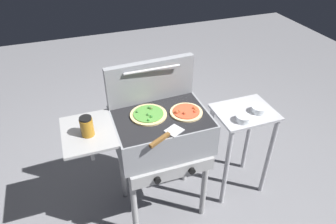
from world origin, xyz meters
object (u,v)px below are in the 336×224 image
object	(u,v)px
prep_table	(241,135)
topping_bowl_far	(243,119)
spatula	(166,136)
topping_bowl_near	(259,110)
pizza_pepperoni	(186,112)
grill	(159,134)
sauce_jar	(87,126)
pizza_veggie	(148,114)

from	to	relation	value
prep_table	topping_bowl_far	world-z (taller)	topping_bowl_far
spatula	topping_bowl_near	xyz separation A→B (m)	(0.79, 0.17, -0.10)
spatula	pizza_pepperoni	bearing A→B (deg)	42.00
grill	pizza_pepperoni	xyz separation A→B (m)	(0.18, -0.02, 0.15)
pizza_pepperoni	spatula	size ratio (longest dim) A/B	0.86
grill	prep_table	bearing A→B (deg)	0.37
prep_table	topping_bowl_far	distance (m)	0.28
spatula	topping_bowl_far	xyz separation A→B (m)	(0.62, 0.11, -0.10)
grill	sauce_jar	distance (m)	0.51
pizza_pepperoni	pizza_veggie	bearing A→B (deg)	166.41
topping_bowl_near	grill	bearing A→B (deg)	177.12
grill	sauce_jar	bearing A→B (deg)	-176.22
spatula	topping_bowl_near	bearing A→B (deg)	12.43
pizza_veggie	pizza_pepperoni	size ratio (longest dim) A/B	1.12
sauce_jar	prep_table	distance (m)	1.21
pizza_veggie	topping_bowl_far	xyz separation A→B (m)	(0.65, -0.14, -0.10)
pizza_veggie	grill	bearing A→B (deg)	-31.49
grill	topping_bowl_far	world-z (taller)	grill
grill	pizza_pepperoni	bearing A→B (deg)	-6.66
pizza_pepperoni	spatula	distance (m)	0.28
topping_bowl_far	prep_table	bearing A→B (deg)	51.24
prep_table	topping_bowl_near	xyz separation A→B (m)	(0.09, -0.04, 0.25)
topping_bowl_far	grill	bearing A→B (deg)	170.67
pizza_pepperoni	prep_table	distance (m)	0.60
prep_table	topping_bowl_near	size ratio (longest dim) A/B	7.53
pizza_veggie	sauce_jar	xyz separation A→B (m)	(-0.40, -0.07, 0.05)
prep_table	topping_bowl_near	bearing A→B (deg)	-26.59
prep_table	grill	bearing A→B (deg)	-179.63
pizza_pepperoni	topping_bowl_near	bearing A→B (deg)	-1.66
topping_bowl_near	topping_bowl_far	world-z (taller)	same
pizza_pepperoni	prep_table	size ratio (longest dim) A/B	0.28
pizza_veggie	pizza_pepperoni	world-z (taller)	pizza_pepperoni
grill	pizza_veggie	xyz separation A→B (m)	(-0.06, 0.04, 0.15)
grill	spatula	size ratio (longest dim) A/B	3.74
sauce_jar	spatula	bearing A→B (deg)	-22.33
sauce_jar	spatula	size ratio (longest dim) A/B	0.50
topping_bowl_far	pizza_veggie	bearing A→B (deg)	168.32
spatula	topping_bowl_near	world-z (taller)	spatula
pizza_veggie	topping_bowl_near	size ratio (longest dim) A/B	2.36
sauce_jar	prep_table	bearing A→B (deg)	1.77
pizza_pepperoni	topping_bowl_far	size ratio (longest dim) A/B	2.10
pizza_pepperoni	topping_bowl_near	distance (m)	0.58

